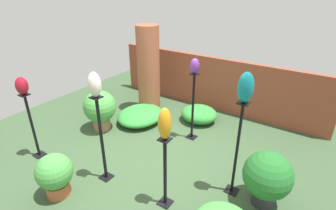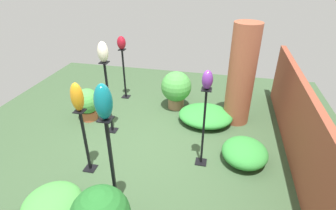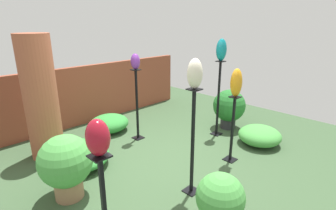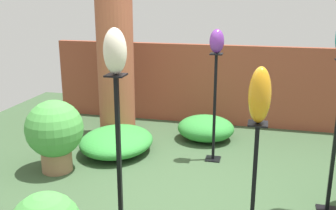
{
  "view_description": "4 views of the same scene",
  "coord_description": "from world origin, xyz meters",
  "px_view_note": "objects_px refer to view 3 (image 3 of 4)",
  "views": [
    {
      "loc": [
        2.54,
        -3.22,
        3.1
      ],
      "look_at": [
        0.29,
        0.13,
        1.16
      ],
      "focal_mm": 28.0,
      "sensor_mm": 36.0,
      "label": 1
    },
    {
      "loc": [
        3.92,
        1.29,
        3.16
      ],
      "look_at": [
        -0.25,
        0.36,
        0.81
      ],
      "focal_mm": 28.0,
      "sensor_mm": 36.0,
      "label": 2
    },
    {
      "loc": [
        -2.84,
        -2.9,
        2.35
      ],
      "look_at": [
        0.12,
        0.05,
        1.0
      ],
      "focal_mm": 28.0,
      "sensor_mm": 36.0,
      "label": 3
    },
    {
      "loc": [
        0.87,
        -3.89,
        2.16
      ],
      "look_at": [
        -0.19,
        0.35,
        0.94
      ],
      "focal_mm": 42.0,
      "sensor_mm": 36.0,
      "label": 4
    }
  ],
  "objects_px": {
    "brick_pillar": "(41,98)",
    "pedestal_teal": "(218,102)",
    "art_vase_ivory": "(195,74)",
    "potted_plant_mid_right": "(66,164)",
    "pedestal_amber": "(232,132)",
    "art_vase_ruby": "(98,138)",
    "potted_plant_mid_left": "(229,107)",
    "art_vase_amber": "(236,83)",
    "art_vase_violet": "(135,61)",
    "pedestal_ivory": "(193,147)",
    "art_vase_teal": "(221,50)",
    "potted_plant_walkway_edge": "(220,201)",
    "pedestal_violet": "(137,108)"
  },
  "relations": [
    {
      "from": "pedestal_amber",
      "to": "potted_plant_walkway_edge",
      "type": "bearing_deg",
      "value": -152.48
    },
    {
      "from": "pedestal_amber",
      "to": "art_vase_violet",
      "type": "relative_size",
      "value": 3.83
    },
    {
      "from": "pedestal_violet",
      "to": "art_vase_teal",
      "type": "height_order",
      "value": "art_vase_teal"
    },
    {
      "from": "potted_plant_mid_left",
      "to": "brick_pillar",
      "type": "bearing_deg",
      "value": 154.67
    },
    {
      "from": "art_vase_amber",
      "to": "potted_plant_mid_left",
      "type": "bearing_deg",
      "value": 34.28
    },
    {
      "from": "pedestal_amber",
      "to": "pedestal_ivory",
      "type": "height_order",
      "value": "pedestal_ivory"
    },
    {
      "from": "pedestal_amber",
      "to": "pedestal_ivory",
      "type": "distance_m",
      "value": 1.19
    },
    {
      "from": "potted_plant_mid_left",
      "to": "art_vase_ivory",
      "type": "bearing_deg",
      "value": -158.86
    },
    {
      "from": "art_vase_ruby",
      "to": "potted_plant_mid_left",
      "type": "distance_m",
      "value": 4.25
    },
    {
      "from": "pedestal_violet",
      "to": "pedestal_ivory",
      "type": "xyz_separation_m",
      "value": [
        -0.6,
        -1.95,
        0.04
      ]
    },
    {
      "from": "pedestal_teal",
      "to": "art_vase_violet",
      "type": "xyz_separation_m",
      "value": [
        -1.33,
        1.04,
        0.87
      ]
    },
    {
      "from": "art_vase_amber",
      "to": "potted_plant_walkway_edge",
      "type": "relative_size",
      "value": 0.63
    },
    {
      "from": "pedestal_violet",
      "to": "potted_plant_mid_right",
      "type": "relative_size",
      "value": 1.57
    },
    {
      "from": "art_vase_amber",
      "to": "art_vase_ivory",
      "type": "xyz_separation_m",
      "value": [
        -1.18,
        -0.09,
        0.32
      ]
    },
    {
      "from": "art_vase_ruby",
      "to": "art_vase_ivory",
      "type": "relative_size",
      "value": 0.83
    },
    {
      "from": "pedestal_amber",
      "to": "potted_plant_mid_left",
      "type": "xyz_separation_m",
      "value": [
        1.23,
        0.84,
        -0.03
      ]
    },
    {
      "from": "art_vase_ruby",
      "to": "potted_plant_mid_left",
      "type": "bearing_deg",
      "value": 16.95
    },
    {
      "from": "pedestal_teal",
      "to": "art_vase_violet",
      "type": "relative_size",
      "value": 5.21
    },
    {
      "from": "pedestal_ivory",
      "to": "art_vase_teal",
      "type": "height_order",
      "value": "art_vase_teal"
    },
    {
      "from": "art_vase_ivory",
      "to": "potted_plant_mid_left",
      "type": "height_order",
      "value": "art_vase_ivory"
    },
    {
      "from": "art_vase_ivory",
      "to": "potted_plant_mid_right",
      "type": "distance_m",
      "value": 2.09
    },
    {
      "from": "pedestal_teal",
      "to": "potted_plant_walkway_edge",
      "type": "height_order",
      "value": "pedestal_teal"
    },
    {
      "from": "art_vase_violet",
      "to": "potted_plant_mid_left",
      "type": "distance_m",
      "value": 2.35
    },
    {
      "from": "pedestal_amber",
      "to": "art_vase_violet",
      "type": "height_order",
      "value": "art_vase_violet"
    },
    {
      "from": "brick_pillar",
      "to": "art_vase_violet",
      "type": "height_order",
      "value": "brick_pillar"
    },
    {
      "from": "pedestal_violet",
      "to": "art_vase_ruby",
      "type": "bearing_deg",
      "value": -134.01
    },
    {
      "from": "potted_plant_mid_left",
      "to": "art_vase_ruby",
      "type": "bearing_deg",
      "value": -163.05
    },
    {
      "from": "brick_pillar",
      "to": "potted_plant_walkway_edge",
      "type": "height_order",
      "value": "brick_pillar"
    },
    {
      "from": "pedestal_amber",
      "to": "art_vase_ruby",
      "type": "relative_size",
      "value": 3.66
    },
    {
      "from": "pedestal_teal",
      "to": "art_vase_teal",
      "type": "distance_m",
      "value": 1.07
    },
    {
      "from": "pedestal_teal",
      "to": "art_vase_amber",
      "type": "bearing_deg",
      "value": -132.52
    },
    {
      "from": "brick_pillar",
      "to": "art_vase_violet",
      "type": "bearing_deg",
      "value": -20.46
    },
    {
      "from": "brick_pillar",
      "to": "pedestal_violet",
      "type": "relative_size",
      "value": 1.49
    },
    {
      "from": "potted_plant_mid_left",
      "to": "art_vase_violet",
      "type": "bearing_deg",
      "value": 150.67
    },
    {
      "from": "pedestal_amber",
      "to": "art_vase_ivory",
      "type": "xyz_separation_m",
      "value": [
        -1.18,
        -0.09,
        1.19
      ]
    },
    {
      "from": "art_vase_amber",
      "to": "art_vase_ruby",
      "type": "height_order",
      "value": "art_vase_amber"
    },
    {
      "from": "art_vase_ivory",
      "to": "art_vase_ruby",
      "type": "bearing_deg",
      "value": -169.91
    },
    {
      "from": "art_vase_ruby",
      "to": "art_vase_ivory",
      "type": "xyz_separation_m",
      "value": [
        1.55,
        0.28,
        0.27
      ]
    },
    {
      "from": "brick_pillar",
      "to": "pedestal_teal",
      "type": "height_order",
      "value": "brick_pillar"
    },
    {
      "from": "pedestal_amber",
      "to": "art_vase_amber",
      "type": "distance_m",
      "value": 0.86
    },
    {
      "from": "art_vase_amber",
      "to": "art_vase_ivory",
      "type": "bearing_deg",
      "value": -175.55
    },
    {
      "from": "pedestal_violet",
      "to": "art_vase_ruby",
      "type": "relative_size",
      "value": 4.56
    },
    {
      "from": "pedestal_amber",
      "to": "pedestal_ivory",
      "type": "bearing_deg",
      "value": -175.55
    },
    {
      "from": "art_vase_ivory",
      "to": "art_vase_teal",
      "type": "relative_size",
      "value": 0.88
    },
    {
      "from": "pedestal_amber",
      "to": "art_vase_teal",
      "type": "height_order",
      "value": "art_vase_teal"
    },
    {
      "from": "pedestal_ivory",
      "to": "art_vase_violet",
      "type": "xyz_separation_m",
      "value": [
        0.6,
        1.95,
        0.9
      ]
    },
    {
      "from": "brick_pillar",
      "to": "art_vase_ruby",
      "type": "height_order",
      "value": "brick_pillar"
    },
    {
      "from": "brick_pillar",
      "to": "art_vase_amber",
      "type": "height_order",
      "value": "brick_pillar"
    },
    {
      "from": "pedestal_ivory",
      "to": "pedestal_amber",
      "type": "bearing_deg",
      "value": 4.45
    },
    {
      "from": "brick_pillar",
      "to": "pedestal_ivory",
      "type": "bearing_deg",
      "value": -68.41
    }
  ]
}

